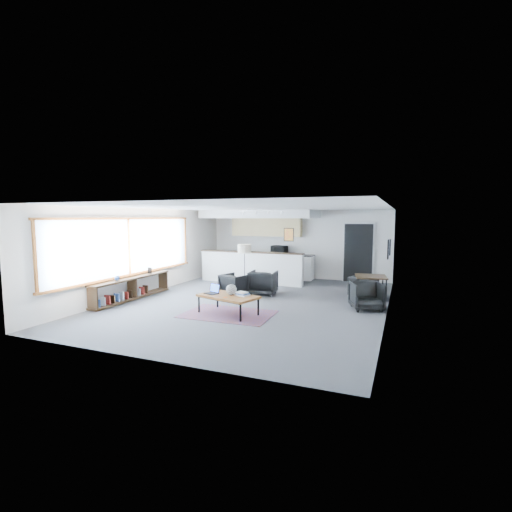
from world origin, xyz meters
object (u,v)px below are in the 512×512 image
at_px(book_stack, 242,294).
at_px(armchair_right, 263,282).
at_px(microwave, 279,249).
at_px(dining_chair_far, 363,287).
at_px(dining_chair_near, 367,297).
at_px(laptop, 213,291).
at_px(armchair_left, 235,284).
at_px(coffee_table, 228,297).
at_px(ceramic_pot, 231,290).
at_px(floor_lamp, 245,250).
at_px(dining_table, 371,278).

bearing_deg(book_stack, armchair_right, 98.92).
relative_size(armchair_right, microwave, 1.39).
xyz_separation_m(book_stack, dining_chair_far, (2.49, 3.15, -0.22)).
xyz_separation_m(book_stack, dining_chair_near, (2.71, 1.65, -0.18)).
height_order(book_stack, microwave, microwave).
height_order(laptop, dining_chair_far, laptop).
relative_size(armchair_left, dining_chair_near, 1.10).
distance_m(coffee_table, ceramic_pot, 0.18).
bearing_deg(laptop, book_stack, 20.91).
bearing_deg(armchair_right, armchair_left, 24.16).
relative_size(armchair_right, dining_chair_far, 1.36).
distance_m(ceramic_pot, armchair_left, 2.14).
bearing_deg(microwave, floor_lamp, -90.57).
xyz_separation_m(coffee_table, laptop, (-0.44, 0.06, 0.10)).
bearing_deg(armchair_right, coffee_table, 83.77).
relative_size(ceramic_pot, armchair_left, 0.36).
bearing_deg(ceramic_pot, microwave, 96.39).
bearing_deg(armchair_right, dining_table, -179.87).
relative_size(book_stack, dining_chair_near, 0.56).
height_order(laptop, book_stack, laptop).
distance_m(book_stack, dining_table, 3.88).
xyz_separation_m(laptop, dining_chair_far, (3.27, 3.15, -0.24)).
distance_m(coffee_table, armchair_left, 2.16).
relative_size(ceramic_pot, armchair_right, 0.32).
bearing_deg(floor_lamp, armchair_right, -21.84).
xyz_separation_m(dining_chair_near, microwave, (-3.61, 3.86, 0.80)).
bearing_deg(floor_lamp, dining_table, 1.30).
bearing_deg(dining_chair_near, microwave, 111.70).
relative_size(book_stack, microwave, 0.63).
distance_m(ceramic_pot, book_stack, 0.30).
distance_m(armchair_right, microwave, 3.24).
bearing_deg(laptop, dining_chair_far, 64.25).
bearing_deg(book_stack, laptop, -179.37).
distance_m(book_stack, armchair_left, 2.24).
distance_m(armchair_left, armchair_right, 0.87).
bearing_deg(laptop, armchair_left, 120.04).
bearing_deg(dining_table, dining_chair_near, -90.00).
bearing_deg(dining_table, book_stack, -134.37).
relative_size(armchair_left, dining_chair_far, 1.22).
bearing_deg(ceramic_pot, armchair_left, 113.19).
bearing_deg(laptop, ceramic_pot, 19.29).
distance_m(laptop, dining_table, 4.47).
relative_size(armchair_left, microwave, 1.24).
relative_size(coffee_table, book_stack, 4.33).
relative_size(laptop, dining_chair_near, 0.60).
xyz_separation_m(ceramic_pot, armchair_right, (-0.09, 2.41, -0.20)).
bearing_deg(ceramic_pot, dining_table, 42.97).
height_order(laptop, armchair_left, armchair_left).
xyz_separation_m(ceramic_pot, dining_chair_far, (2.77, 3.16, -0.30)).
height_order(ceramic_pot, armchair_right, armchair_right).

